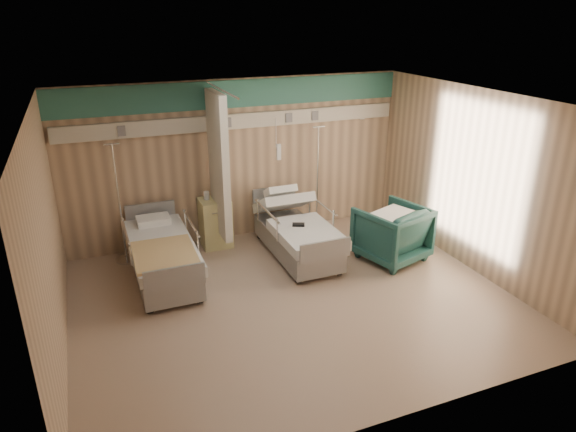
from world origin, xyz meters
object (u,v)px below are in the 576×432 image
(bedside_cabinet, at_px, (215,223))
(iv_stand_right, at_px, (317,208))
(iv_stand_left, at_px, (124,238))
(bed_right, at_px, (297,238))
(visitor_armchair, at_px, (392,233))
(bed_left, at_px, (163,261))

(bedside_cabinet, bearing_deg, iv_stand_right, 1.91)
(bedside_cabinet, relative_size, iv_stand_left, 0.43)
(bedside_cabinet, xyz_separation_m, iv_stand_right, (1.96, 0.07, -0.03))
(bed_right, relative_size, visitor_armchair, 2.14)
(bedside_cabinet, distance_m, iv_stand_right, 1.96)
(bed_left, xyz_separation_m, iv_stand_left, (-0.48, 0.88, 0.09))
(bed_right, relative_size, iv_stand_left, 1.09)
(visitor_armchair, xyz_separation_m, iv_stand_left, (-4.07, 1.57, -0.05))
(visitor_armchair, bearing_deg, bedside_cabinet, -48.32)
(bed_right, bearing_deg, visitor_armchair, -26.38)
(bedside_cabinet, bearing_deg, visitor_armchair, -32.04)
(iv_stand_right, height_order, iv_stand_left, iv_stand_left)
(iv_stand_left, bearing_deg, visitor_armchair, -21.07)
(visitor_armchair, bearing_deg, bed_right, -42.66)
(visitor_armchair, relative_size, iv_stand_right, 0.52)
(bed_right, distance_m, bedside_cabinet, 1.46)
(bed_left, height_order, bedside_cabinet, bedside_cabinet)
(visitor_armchair, bearing_deg, iv_stand_left, -37.35)
(bed_right, xyz_separation_m, bed_left, (-2.20, 0.00, 0.00))
(bed_left, distance_m, iv_stand_left, 1.01)
(bedside_cabinet, bearing_deg, bed_left, -139.40)
(bed_left, relative_size, iv_stand_right, 1.11)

